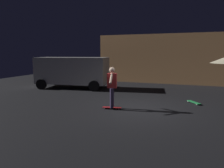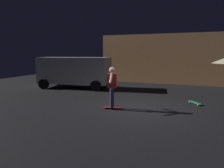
# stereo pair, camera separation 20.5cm
# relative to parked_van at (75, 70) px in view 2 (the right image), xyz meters

# --- Properties ---
(ground_plane) EXTENTS (28.00, 28.00, 0.00)m
(ground_plane) POSITION_rel_parked_van_xyz_m (5.25, -3.62, -1.16)
(ground_plane) COLOR black
(low_building) EXTENTS (12.65, 3.09, 3.73)m
(low_building) POSITION_rel_parked_van_xyz_m (6.69, 5.46, 0.71)
(low_building) COLOR tan
(low_building) RESTS_ON ground_plane
(parked_van) EXTENTS (4.83, 2.79, 2.03)m
(parked_van) POSITION_rel_parked_van_xyz_m (0.00, 0.00, 0.00)
(parked_van) COLOR silver
(parked_van) RESTS_ON ground_plane
(skateboard_ridden) EXTENTS (0.80, 0.36, 0.07)m
(skateboard_ridden) POSITION_rel_parked_van_xyz_m (4.26, -4.11, -1.11)
(skateboard_ridden) COLOR #AD1E23
(skateboard_ridden) RESTS_ON ground_plane
(skateboard_spare) EXTENTS (0.62, 0.75, 0.07)m
(skateboard_spare) POSITION_rel_parked_van_xyz_m (7.51, -1.95, -1.11)
(skateboard_spare) COLOR green
(skateboard_spare) RESTS_ON ground_plane
(skater) EXTENTS (0.42, 0.98, 1.67)m
(skater) POSITION_rel_parked_van_xyz_m (4.26, -4.11, -0.12)
(skater) COLOR #382D4C
(skater) RESTS_ON skateboard_ridden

